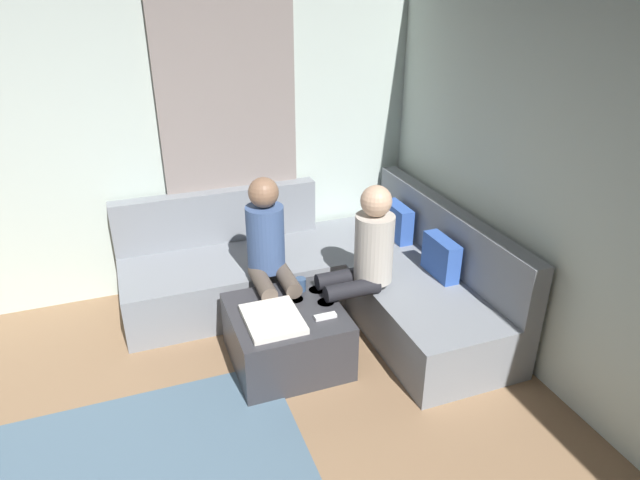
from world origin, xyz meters
name	(u,v)px	position (x,y,z in m)	size (l,w,h in m)	color
wall_left	(56,142)	(-2.94, 0.00, 1.35)	(0.12, 6.00, 2.70)	silver
curtain_panel	(230,142)	(-2.84, 1.30, 1.25)	(0.06, 1.10, 2.50)	gray
sectional_couch	(329,276)	(-2.08, 1.88, 0.28)	(2.10, 2.55, 0.87)	gray
ottoman	(287,336)	(-1.51, 1.34, 0.21)	(0.76, 0.76, 0.42)	#333338
folded_blanket	(273,319)	(-1.41, 1.22, 0.44)	(0.44, 0.36, 0.04)	white
coffee_mug	(300,284)	(-1.73, 1.52, 0.47)	(0.08, 0.08, 0.10)	#334C72
game_remote	(325,316)	(-1.33, 1.56, 0.43)	(0.05, 0.15, 0.02)	white
person_on_couch_back	(361,259)	(-1.60, 1.93, 0.66)	(0.30, 0.60, 1.20)	black
person_on_couch_side	(270,253)	(-1.93, 1.35, 0.66)	(0.60, 0.30, 1.20)	brown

